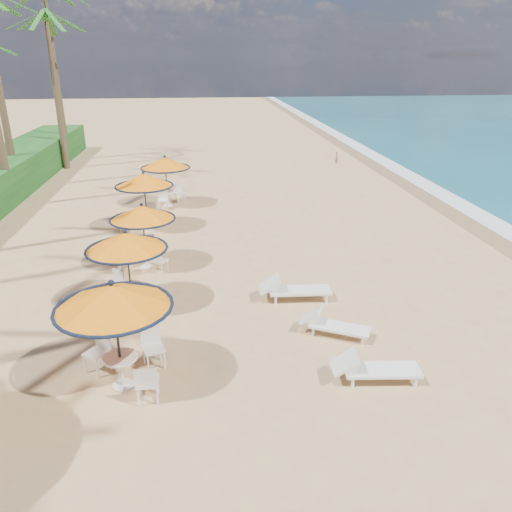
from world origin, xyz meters
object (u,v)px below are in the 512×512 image
Objects in this scene: station_1 at (126,252)px; lounger_near at (373,368)px; station_3 at (143,187)px; lounger_far at (293,289)px; station_4 at (166,168)px; station_2 at (143,221)px; lounger_mid at (332,325)px; station_0 at (116,309)px.

lounger_near is at bearing -35.66° from station_1.
station_3 reaches higher than lounger_far.
station_4 reaches higher than station_1.
station_1 is 7.23m from lounger_near.
station_2 is 4.07m from station_3.
lounger_near is (5.94, -11.14, -1.46)m from station_3.
station_2 is 1.06× the size of lounger_far.
station_4 reaches higher than station_2.
station_1 is at bearing 149.54° from lounger_near.
lounger_far is at bearing 109.60° from lounger_near.
station_4 is 15.59m from lounger_near.
station_2 is 1.23× the size of lounger_mid.
station_1 is 0.97× the size of station_4.
lounger_far reaches higher than lounger_near.
station_0 is at bearing -137.14° from lounger_far.
lounger_near is (5.46, -0.46, -1.54)m from station_0.
station_4 is at bearing 87.12° from station_1.
station_2 is 7.39m from lounger_mid.
station_3 is at bearing -101.60° from station_4.
station_4 is (0.36, 7.51, 0.19)m from station_2.
station_1 is 1.18× the size of lounger_near.
lounger_mid is 2.20m from lounger_far.
station_0 is at bearing -135.73° from lounger_mid.
station_2 reaches higher than lounger_far.
station_4 reaches higher than lounger_far.
station_3 reaches higher than station_4.
station_1 reaches higher than lounger_mid.
lounger_far is (-0.66, 2.10, 0.05)m from lounger_mid.
lounger_near is at bearing -51.77° from lounger_mid.
station_3 is 1.22× the size of lounger_near.
station_2 is at bearing -85.01° from station_3.
lounger_mid is (5.55, -9.12, -1.49)m from station_3.
station_3 is at bearing 123.28° from lounger_near.
lounger_near is 2.06m from lounger_mid.
station_0 is at bearing -87.42° from station_3.
station_4 is 1.14× the size of lounger_far.
station_0 is 1.08× the size of station_1.
station_3 is at bearing 92.58° from station_0.
lounger_near is at bearing -61.91° from station_3.
station_1 reaches higher than lounger_far.
station_0 reaches higher than lounger_near.
lounger_mid is at bearing -44.29° from station_2.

